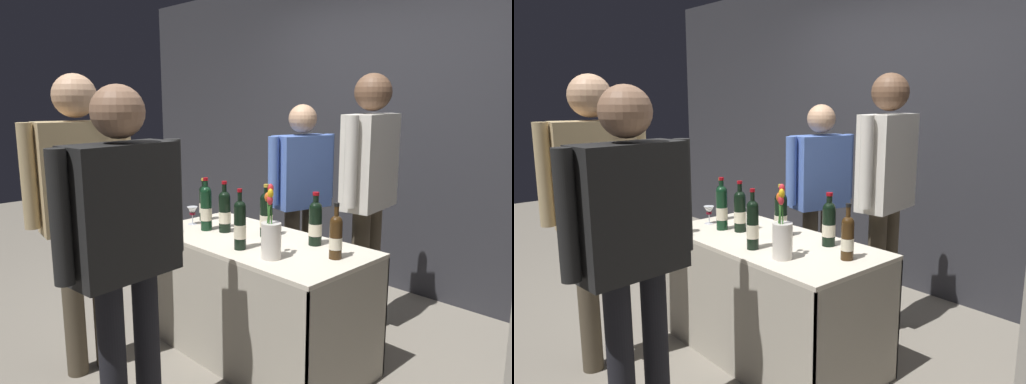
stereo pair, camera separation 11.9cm
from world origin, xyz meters
The scene contains 17 objects.
ground_plane centered at (0.00, 0.00, 0.00)m, with size 12.00×12.00×0.00m, color gray.
back_partition centered at (0.00, 1.67, 1.36)m, with size 6.93×0.12×2.73m, color #2D2D33.
tasting_table centered at (0.00, 0.00, 0.51)m, with size 1.44×0.71×0.75m.
featured_wine_bottle centered at (-0.01, 0.10, 0.90)m, with size 0.08×0.08×0.33m.
display_bottle_0 centered at (-0.62, 0.08, 0.88)m, with size 0.07×0.07×0.30m.
display_bottle_1 centered at (-0.27, -0.02, 0.89)m, with size 0.08×0.08×0.34m.
display_bottle_2 centered at (0.07, -0.20, 0.90)m, with size 0.07×0.07×0.35m.
display_bottle_3 centered at (0.55, 0.07, 0.88)m, with size 0.07×0.07×0.31m.
display_bottle_4 centered at (0.32, 0.18, 0.89)m, with size 0.08×0.08×0.32m.
display_bottle_5 centered at (-0.39, -0.08, 0.90)m, with size 0.08×0.08×0.35m.
wine_glass_near_vendor centered at (-0.58, -0.05, 0.84)m, with size 0.07×0.07×0.12m.
wine_glass_mid centered at (-0.36, 0.06, 0.85)m, with size 0.07×0.07×0.14m.
flower_vase centered at (0.31, -0.19, 0.87)m, with size 0.12×0.11×0.41m.
vendor_presenter centered at (-0.34, 0.81, 0.94)m, with size 0.30×0.59×1.57m.
vendor_assistant centered at (0.29, 0.77, 1.08)m, with size 0.27×0.62×1.77m.
taster_foreground_right centered at (0.20, -0.99, 1.01)m, with size 0.26×0.65×1.67m.
taster_foreground_left centered at (-0.55, -0.85, 1.06)m, with size 0.27×0.60×1.74m.
Camera 2 is at (2.15, -1.90, 1.60)m, focal length 34.04 mm.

